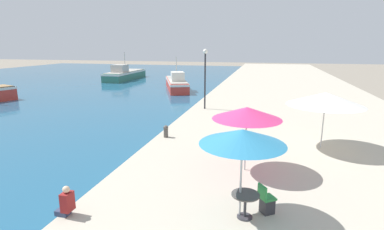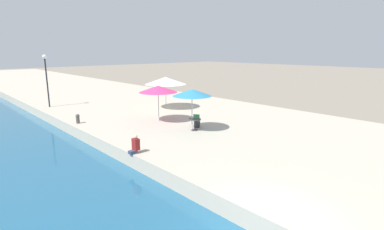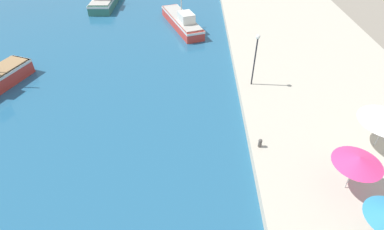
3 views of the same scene
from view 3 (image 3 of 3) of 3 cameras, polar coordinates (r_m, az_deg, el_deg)
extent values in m
cube|color=#235B7F|center=(45.89, -32.29, 13.91)|extent=(56.00, 90.00, 0.04)
cube|color=#BCB29E|center=(40.62, 18.19, 15.82)|extent=(16.00, 90.00, 0.76)
cube|color=red|center=(39.17, -1.98, 17.24)|extent=(5.65, 9.92, 1.19)
cube|color=silver|center=(39.00, -2.00, 17.88)|extent=(5.73, 10.03, 0.25)
cube|color=#ADA89E|center=(38.94, -2.00, 18.12)|extent=(5.20, 9.13, 0.10)
cube|color=silver|center=(37.21, -1.09, 18.10)|extent=(2.21, 2.57, 1.07)
cylinder|color=#B7B2A8|center=(38.44, -2.05, 20.18)|extent=(0.12, 0.12, 2.86)
cylinder|color=#B7B7B7|center=(17.64, 32.48, -17.97)|extent=(0.06, 0.06, 2.34)
cylinder|color=#B7B7B7|center=(19.34, 28.03, -10.05)|extent=(0.06, 0.06, 2.24)
cone|color=#E5387A|center=(18.54, 29.13, -7.56)|extent=(2.67, 2.67, 0.47)
cylinder|color=#B7B7B7|center=(23.17, 32.31, -2.87)|extent=(0.06, 0.06, 2.23)
cylinder|color=#4C4742|center=(20.60, 12.80, -5.42)|extent=(0.24, 0.24, 0.45)
sphere|color=#4C4742|center=(20.40, 12.92, -4.82)|extent=(0.26, 0.26, 0.26)
cylinder|color=#232328|center=(25.73, 11.78, 9.73)|extent=(0.12, 0.12, 4.20)
sphere|color=white|center=(24.74, 12.48, 14.34)|extent=(0.36, 0.36, 0.36)
camera|label=1|loc=(13.37, 59.11, -34.37)|focal=28.00mm
camera|label=2|loc=(11.41, -67.06, -71.25)|focal=28.00mm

